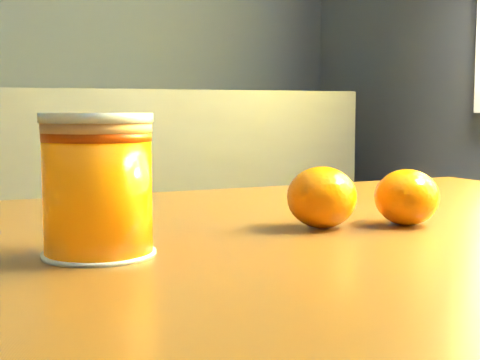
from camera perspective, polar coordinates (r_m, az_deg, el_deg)
name	(u,v)px	position (r m, az deg, el deg)	size (l,w,h in m)	color
table	(313,318)	(0.69, 6.27, -11.64)	(1.04, 0.79, 0.73)	brown
juice_glass	(98,186)	(0.53, -12.04, -0.49)	(0.09, 0.09, 0.11)	orange
orange_front	(322,197)	(0.66, 7.00, -1.47)	(0.07, 0.07, 0.06)	#DB6A04
orange_back	(407,197)	(0.69, 14.05, -1.44)	(0.06, 0.06, 0.06)	#DB6A04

